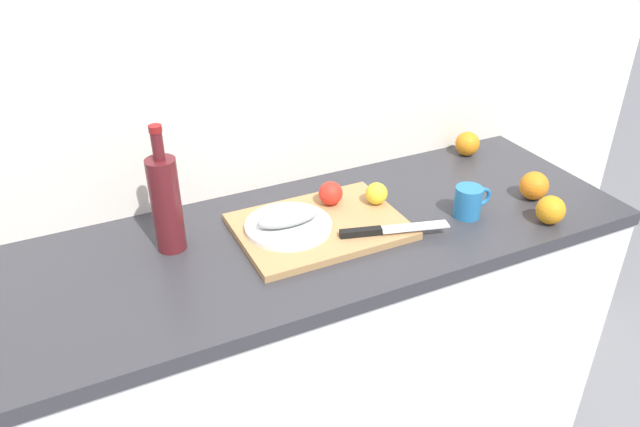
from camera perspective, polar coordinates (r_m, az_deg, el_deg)
back_wall at (r=1.71m, az=-9.23°, el=12.50°), size 3.20×0.05×2.50m
kitchen_counter at (r=1.87m, az=-4.02°, el=-14.50°), size 2.00×0.60×0.90m
cutting_board at (r=1.63m, az=0.00°, el=-1.21°), size 0.44×0.32×0.02m
white_plate at (r=1.60m, az=-2.96°, el=-1.15°), size 0.23×0.23×0.01m
fish_fillet at (r=1.59m, az=-2.98°, el=-0.37°), size 0.17×0.07×0.04m
chef_knife at (r=1.59m, az=5.69°, el=-1.57°), size 0.29×0.10×0.02m
lemon_0 at (r=1.71m, az=5.29°, el=1.87°), size 0.06×0.06×0.06m
tomato_0 at (r=1.70m, az=1.00°, el=1.90°), size 0.07×0.07×0.07m
wine_bottle at (r=1.54m, az=-14.16°, el=1.00°), size 0.07×0.07×0.33m
coffee_mug_0 at (r=1.73m, az=13.70°, el=1.09°), size 0.12×0.08×0.09m
orange_0 at (r=1.87m, az=19.32°, el=2.46°), size 0.08×0.08×0.08m
orange_1 at (r=2.09m, az=13.57°, el=6.35°), size 0.08×0.08×0.08m
orange_2 at (r=1.76m, az=20.69°, el=0.31°), size 0.08×0.08×0.08m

